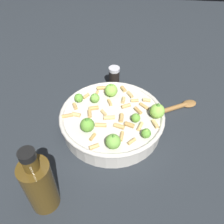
% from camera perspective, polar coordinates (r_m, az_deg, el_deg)
% --- Properties ---
extents(ground_plane, '(2.40, 2.40, 0.00)m').
position_cam_1_polar(ground_plane, '(0.74, -0.00, -3.70)').
color(ground_plane, '#23282D').
extents(cooking_pan, '(0.32, 0.32, 0.11)m').
position_cam_1_polar(cooking_pan, '(0.72, 0.08, -1.75)').
color(cooking_pan, beige).
rests_on(cooking_pan, ground).
extents(pepper_shaker, '(0.04, 0.04, 0.09)m').
position_cam_1_polar(pepper_shaker, '(0.87, 0.52, 8.33)').
color(pepper_shaker, black).
rests_on(pepper_shaker, ground).
extents(olive_oil_bottle, '(0.07, 0.07, 0.20)m').
position_cam_1_polar(olive_oil_bottle, '(0.56, -17.24, -16.45)').
color(olive_oil_bottle, '#4C3814').
rests_on(olive_oil_bottle, ground).
extents(wooden_spoon, '(0.22, 0.13, 0.02)m').
position_cam_1_polar(wooden_spoon, '(0.81, 14.00, 0.70)').
color(wooden_spoon, olive).
rests_on(wooden_spoon, ground).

